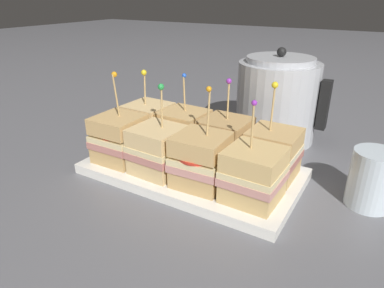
{
  "coord_description": "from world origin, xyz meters",
  "views": [
    {
      "loc": [
        0.29,
        -0.48,
        0.31
      ],
      "look_at": [
        0.0,
        0.0,
        0.06
      ],
      "focal_mm": 32.0,
      "sensor_mm": 36.0,
      "label": 1
    }
  ],
  "objects_px": {
    "sandwich_back_far_left": "(149,124)",
    "sandwich_back_center_right": "(225,142)",
    "sandwich_front_far_left": "(119,139)",
    "drinking_glass": "(372,179)",
    "serving_platter": "(192,171)",
    "sandwich_front_far_right": "(253,175)",
    "sandwich_back_far_right": "(273,153)",
    "kettle_steel": "(277,100)",
    "sandwich_back_center_left": "(184,133)",
    "sandwich_front_center_right": "(201,160)",
    "sandwich_front_center_left": "(158,150)"
  },
  "relations": [
    {
      "from": "sandwich_back_center_left",
      "to": "sandwich_back_far_right",
      "type": "relative_size",
      "value": 0.96
    },
    {
      "from": "sandwich_front_far_right",
      "to": "drinking_glass",
      "type": "bearing_deg",
      "value": 33.57
    },
    {
      "from": "sandwich_front_far_left",
      "to": "sandwich_back_center_left",
      "type": "relative_size",
      "value": 1.06
    },
    {
      "from": "sandwich_front_far_right",
      "to": "sandwich_back_center_right",
      "type": "bearing_deg",
      "value": 135.8
    },
    {
      "from": "serving_platter",
      "to": "sandwich_front_far_right",
      "type": "distance_m",
      "value": 0.15
    },
    {
      "from": "sandwich_front_far_right",
      "to": "sandwich_back_center_left",
      "type": "distance_m",
      "value": 0.2
    },
    {
      "from": "sandwich_front_far_left",
      "to": "sandwich_front_center_right",
      "type": "distance_m",
      "value": 0.18
    },
    {
      "from": "sandwich_front_far_left",
      "to": "sandwich_front_center_left",
      "type": "xyz_separation_m",
      "value": [
        0.09,
        -0.0,
        -0.0
      ]
    },
    {
      "from": "sandwich_front_far_left",
      "to": "drinking_glass",
      "type": "xyz_separation_m",
      "value": [
        0.42,
        0.1,
        -0.01
      ]
    },
    {
      "from": "sandwich_front_center_right",
      "to": "sandwich_back_center_right",
      "type": "bearing_deg",
      "value": 89.21
    },
    {
      "from": "sandwich_front_far_left",
      "to": "sandwich_front_far_right",
      "type": "height_order",
      "value": "sandwich_front_far_left"
    },
    {
      "from": "sandwich_front_center_left",
      "to": "drinking_glass",
      "type": "bearing_deg",
      "value": 17.47
    },
    {
      "from": "sandwich_back_far_left",
      "to": "sandwich_back_center_left",
      "type": "relative_size",
      "value": 0.99
    },
    {
      "from": "serving_platter",
      "to": "drinking_glass",
      "type": "relative_size",
      "value": 4.14
    },
    {
      "from": "serving_platter",
      "to": "sandwich_back_center_right",
      "type": "bearing_deg",
      "value": 44.91
    },
    {
      "from": "sandwich_front_far_right",
      "to": "drinking_glass",
      "type": "distance_m",
      "value": 0.19
    },
    {
      "from": "sandwich_front_far_right",
      "to": "kettle_steel",
      "type": "bearing_deg",
      "value": 102.0
    },
    {
      "from": "sandwich_front_center_left",
      "to": "sandwich_back_center_left",
      "type": "relative_size",
      "value": 1.0
    },
    {
      "from": "sandwich_front_far_left",
      "to": "sandwich_back_center_right",
      "type": "height_order",
      "value": "sandwich_front_far_left"
    },
    {
      "from": "sandwich_front_center_left",
      "to": "sandwich_back_center_right",
      "type": "relative_size",
      "value": 0.99
    },
    {
      "from": "serving_platter",
      "to": "kettle_steel",
      "type": "bearing_deg",
      "value": 74.07
    },
    {
      "from": "serving_platter",
      "to": "sandwich_front_far_right",
      "type": "xyz_separation_m",
      "value": [
        0.13,
        -0.04,
        0.05
      ]
    },
    {
      "from": "sandwich_back_far_left",
      "to": "sandwich_back_far_right",
      "type": "xyz_separation_m",
      "value": [
        0.27,
        0.0,
        -0.0
      ]
    },
    {
      "from": "sandwich_back_center_right",
      "to": "sandwich_back_center_left",
      "type": "bearing_deg",
      "value": -179.6
    },
    {
      "from": "sandwich_back_center_right",
      "to": "kettle_steel",
      "type": "distance_m",
      "value": 0.21
    },
    {
      "from": "sandwich_front_center_left",
      "to": "drinking_glass",
      "type": "relative_size",
      "value": 1.7
    },
    {
      "from": "serving_platter",
      "to": "sandwich_front_far_left",
      "type": "bearing_deg",
      "value": -161.6
    },
    {
      "from": "sandwich_front_center_left",
      "to": "kettle_steel",
      "type": "bearing_deg",
      "value": 68.72
    },
    {
      "from": "sandwich_back_far_left",
      "to": "sandwich_back_center_right",
      "type": "xyz_separation_m",
      "value": [
        0.18,
        0.0,
        -0.0
      ]
    },
    {
      "from": "sandwich_front_far_left",
      "to": "kettle_steel",
      "type": "distance_m",
      "value": 0.36
    },
    {
      "from": "sandwich_front_center_right",
      "to": "sandwich_front_center_left",
      "type": "bearing_deg",
      "value": -179.5
    },
    {
      "from": "drinking_glass",
      "to": "sandwich_back_center_right",
      "type": "bearing_deg",
      "value": -176.21
    },
    {
      "from": "sandwich_front_far_right",
      "to": "sandwich_back_center_right",
      "type": "distance_m",
      "value": 0.13
    },
    {
      "from": "serving_platter",
      "to": "sandwich_front_far_left",
      "type": "distance_m",
      "value": 0.15
    },
    {
      "from": "sandwich_front_center_left",
      "to": "sandwich_back_far_right",
      "type": "xyz_separation_m",
      "value": [
        0.18,
        0.09,
        0.0
      ]
    },
    {
      "from": "sandwich_back_far_right",
      "to": "serving_platter",
      "type": "bearing_deg",
      "value": -161.31
    },
    {
      "from": "sandwich_front_far_right",
      "to": "kettle_steel",
      "type": "relative_size",
      "value": 0.76
    },
    {
      "from": "sandwich_back_far_left",
      "to": "sandwich_front_center_right",
      "type": "bearing_deg",
      "value": -26.74
    },
    {
      "from": "sandwich_front_center_right",
      "to": "sandwich_back_far_left",
      "type": "bearing_deg",
      "value": 153.26
    },
    {
      "from": "sandwich_back_far_left",
      "to": "sandwich_back_center_left",
      "type": "xyz_separation_m",
      "value": [
        0.09,
        -0.0,
        -0.0
      ]
    },
    {
      "from": "sandwich_back_center_left",
      "to": "serving_platter",
      "type": "bearing_deg",
      "value": -44.38
    },
    {
      "from": "serving_platter",
      "to": "sandwich_front_center_left",
      "type": "xyz_separation_m",
      "value": [
        -0.04,
        -0.04,
        0.05
      ]
    },
    {
      "from": "sandwich_front_far_right",
      "to": "sandwich_back_far_left",
      "type": "distance_m",
      "value": 0.28
    },
    {
      "from": "sandwich_front_far_left",
      "to": "sandwich_back_center_right",
      "type": "relative_size",
      "value": 1.05
    },
    {
      "from": "kettle_steel",
      "to": "sandwich_front_far_left",
      "type": "bearing_deg",
      "value": -124.7
    },
    {
      "from": "sandwich_back_far_left",
      "to": "sandwich_back_far_right",
      "type": "bearing_deg",
      "value": 0.27
    },
    {
      "from": "kettle_steel",
      "to": "drinking_glass",
      "type": "relative_size",
      "value": 2.21
    },
    {
      "from": "sandwich_front_center_left",
      "to": "sandwich_back_center_right",
      "type": "xyz_separation_m",
      "value": [
        0.09,
        0.09,
        0.0
      ]
    },
    {
      "from": "sandwich_front_center_right",
      "to": "sandwich_back_far_left",
      "type": "height_order",
      "value": "sandwich_front_center_right"
    },
    {
      "from": "sandwich_back_center_right",
      "to": "sandwich_back_far_left",
      "type": "bearing_deg",
      "value": -179.99
    }
  ]
}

